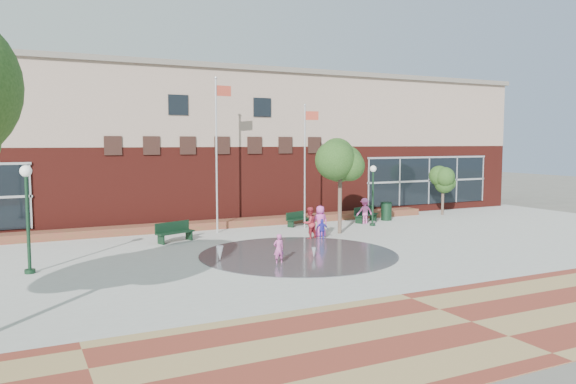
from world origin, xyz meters
name	(u,v)px	position (x,y,z in m)	size (l,w,h in m)	color
ground	(335,269)	(0.00, 0.00, 0.00)	(120.00, 120.00, 0.00)	#666056
plaza_concrete	(288,251)	(0.00, 4.00, 0.00)	(46.00, 18.00, 0.01)	#A8A8A0
paver_band	(472,322)	(0.00, -7.00, 0.00)	(46.00, 6.00, 0.01)	maroon
splash_pad	(298,255)	(0.00, 3.00, 0.00)	(8.40, 8.40, 0.01)	#383A3D
library_building	(196,144)	(0.00, 17.48, 4.64)	(44.40, 10.40, 9.20)	#561913
flower_bed	(228,227)	(0.00, 11.60, 0.00)	(26.00, 1.20, 0.40)	#A6192F
flagpole_left	(217,147)	(-1.16, 9.96, 4.53)	(0.95, 0.19, 8.13)	silver
flagpole_right	(305,159)	(3.71, 9.35, 3.82)	(0.83, 0.24, 6.84)	silver
lamp_left	(27,207)	(-10.33, 4.26, 2.45)	(0.42, 0.42, 3.95)	#13301D
lamp_right	(373,189)	(7.55, 8.41, 2.15)	(0.37, 0.37, 3.45)	#13301D
bench_left	(175,236)	(-3.92, 8.23, 0.31)	(2.00, 1.20, 0.98)	#13301D
bench_mid	(298,222)	(3.70, 10.20, 0.27)	(1.69, 1.05, 0.82)	#13301D
bench_right	(366,217)	(8.02, 9.78, 0.30)	(1.91, 1.20, 0.93)	#13301D
trash_can	(386,211)	(9.61, 9.91, 0.57)	(0.69, 0.69, 1.13)	#13301D
tree_mid	(340,166)	(4.46, 6.94, 3.53)	(2.88, 2.88, 4.85)	#4A382E
tree_small_right	(443,179)	(14.46, 10.40, 2.39)	(1.91, 1.91, 3.27)	#4A382E
water_jet_a	(220,262)	(-3.45, 3.16, 0.00)	(0.31, 0.31, 0.60)	white
water_jet_b	(314,259)	(0.20, 2.02, 0.00)	(0.19, 0.19, 0.43)	white
child_splash	(279,249)	(-1.51, 1.77, 0.60)	(0.43, 0.28, 1.19)	#C64F9C
adult_red	(310,223)	(2.27, 6.19, 0.79)	(0.77, 0.60, 1.59)	#B02835
adult_pink	(320,221)	(3.06, 6.53, 0.79)	(0.78, 0.51, 1.59)	#DA48AE
child_blue	(322,229)	(2.75, 5.79, 0.51)	(0.60, 0.25, 1.02)	#332EBA
person_bench	(365,211)	(7.63, 9.34, 0.76)	(0.98, 0.56, 1.51)	#F060BA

